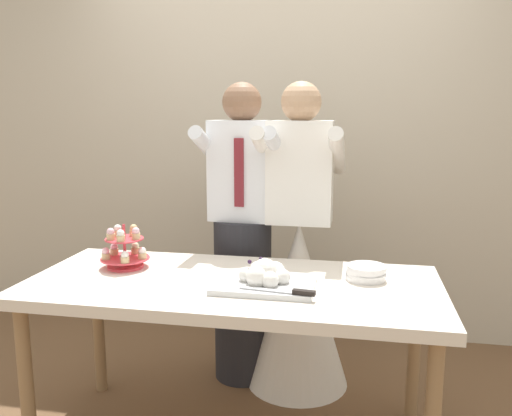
{
  "coord_description": "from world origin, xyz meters",
  "views": [
    {
      "loc": [
        0.52,
        -2.16,
        1.5
      ],
      "look_at": [
        0.08,
        0.15,
        1.07
      ],
      "focal_mm": 37.16,
      "sensor_mm": 36.0,
      "label": 1
    }
  ],
  "objects": [
    {
      "name": "cupcake_stand",
      "position": [
        -0.55,
        0.1,
        0.86
      ],
      "size": [
        0.23,
        0.23,
        0.21
      ],
      "color": "#D83F4C",
      "rests_on": "dessert_table"
    },
    {
      "name": "main_cake_tray",
      "position": [
        0.15,
        -0.05,
        0.81
      ],
      "size": [
        0.44,
        0.31,
        0.13
      ],
      "color": "silver",
      "rests_on": "dessert_table"
    },
    {
      "name": "plate_stack",
      "position": [
        0.57,
        0.13,
        0.81
      ],
      "size": [
        0.18,
        0.18,
        0.07
      ],
      "color": "white",
      "rests_on": "dessert_table"
    },
    {
      "name": "rear_wall",
      "position": [
        0.0,
        1.38,
        1.45
      ],
      "size": [
        5.2,
        0.1,
        2.9
      ],
      "primitive_type": "cube",
      "color": "beige",
      "rests_on": "ground_plane"
    },
    {
      "name": "dessert_table",
      "position": [
        0.0,
        0.0,
        0.7
      ],
      "size": [
        1.8,
        0.8,
        0.78
      ],
      "color": "silver",
      "rests_on": "ground_plane"
    },
    {
      "name": "person_bride",
      "position": [
        0.23,
        0.6,
        0.58
      ],
      "size": [
        0.56,
        0.56,
        1.66
      ],
      "color": "white",
      "rests_on": "ground_plane"
    },
    {
      "name": "person_groom",
      "position": [
        -0.09,
        0.63,
        0.75
      ],
      "size": [
        0.48,
        0.51,
        1.66
      ],
      "color": "#232328",
      "rests_on": "ground_plane"
    }
  ]
}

